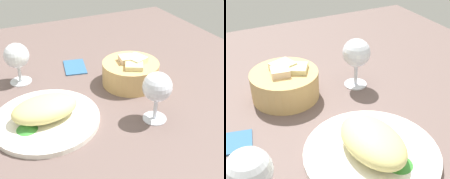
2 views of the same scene
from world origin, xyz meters
The scene contains 7 objects.
ground_plane centered at (0.00, 0.00, -1.00)cm, with size 140.00×140.00×2.00cm, color brown.
plate centered at (-10.74, -5.77, 0.70)cm, with size 27.32×27.32×1.40cm, color white.
omelette centered at (-10.74, -5.77, 4.14)cm, with size 16.67×10.63×5.47cm, color #DCD07E.
lettuce_garnish centered at (-16.14, -8.58, 2.00)cm, with size 5.16×5.16×1.19cm, color #388C34.
bread_basket centered at (17.91, 2.34, 3.92)cm, with size 17.17×17.17×8.84cm.
wine_glass_near centered at (14.92, -16.48, 9.14)cm, with size 7.46×7.46×13.43cm.
wine_glass_far centered at (-12.72, 17.85, 8.50)cm, with size 7.58×7.58×12.85cm.
Camera 2 is at (-48.26, 20.44, 44.59)cm, focal length 49.57 mm.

